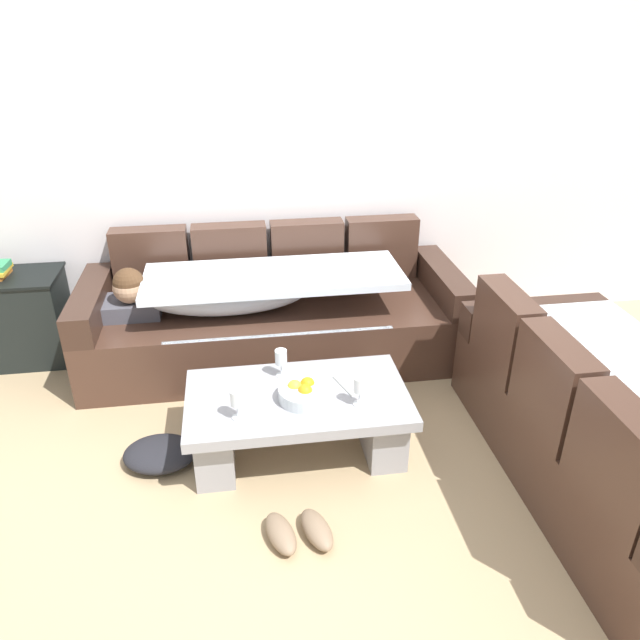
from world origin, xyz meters
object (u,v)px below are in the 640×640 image
(wine_glass_near_left, at_px, (237,399))
(open_magazine, at_px, (364,380))
(fruit_bowl, at_px, (304,392))
(wine_glass_near_right, at_px, (360,386))
(coffee_table, at_px, (298,416))
(couch_along_wall, at_px, (268,316))
(side_cabinet, at_px, (13,319))
(pair_of_shoes, at_px, (299,532))
(couch_near_window, at_px, (611,433))
(crumpled_garment, at_px, (160,454))
(wine_glass_far_back, at_px, (281,358))

(wine_glass_near_left, bearing_deg, open_magazine, 19.24)
(fruit_bowl, height_order, wine_glass_near_right, wine_glass_near_right)
(coffee_table, distance_m, wine_glass_near_left, 0.44)
(coffee_table, bearing_deg, open_magazine, 12.31)
(couch_along_wall, relative_size, side_cabinet, 3.60)
(wine_glass_near_left, distance_m, pair_of_shoes, 0.70)
(couch_near_window, xyz_separation_m, crumpled_garment, (-2.29, 0.52, -0.28))
(wine_glass_far_back, relative_size, side_cabinet, 0.23)
(couch_along_wall, distance_m, wine_glass_near_left, 1.27)
(coffee_table, bearing_deg, crumpled_garment, 179.32)
(couch_near_window, xyz_separation_m, wine_glass_near_left, (-1.85, 0.35, 0.16))
(couch_near_window, relative_size, coffee_table, 1.67)
(pair_of_shoes, bearing_deg, couch_near_window, 4.65)
(couch_near_window, distance_m, wine_glass_near_left, 1.88)
(couch_near_window, relative_size, side_cabinet, 2.78)
(couch_along_wall, height_order, wine_glass_near_right, couch_along_wall)
(couch_near_window, height_order, pair_of_shoes, couch_near_window)
(coffee_table, height_order, wine_glass_far_back, wine_glass_far_back)
(wine_glass_far_back, xyz_separation_m, side_cabinet, (-1.77, 1.10, -0.17))
(couch_along_wall, relative_size, wine_glass_far_back, 15.59)
(couch_near_window, height_order, open_magazine, couch_near_window)
(fruit_bowl, relative_size, wine_glass_near_left, 1.69)
(crumpled_garment, bearing_deg, coffee_table, -0.68)
(couch_along_wall, distance_m, wine_glass_far_back, 0.89)
(side_cabinet, xyz_separation_m, crumpled_garment, (1.08, -1.29, -0.26))
(crumpled_garment, bearing_deg, side_cabinet, 129.89)
(open_magazine, height_order, pair_of_shoes, open_magazine)
(wine_glass_near_right, relative_size, pair_of_shoes, 0.47)
(wine_glass_far_back, bearing_deg, fruit_bowl, -67.73)
(wine_glass_far_back, relative_size, crumpled_garment, 0.42)
(coffee_table, distance_m, fruit_bowl, 0.19)
(side_cabinet, bearing_deg, pair_of_shoes, -47.63)
(fruit_bowl, bearing_deg, couch_near_window, -17.37)
(pair_of_shoes, distance_m, crumpled_garment, 0.95)
(couch_near_window, bearing_deg, wine_glass_near_right, 72.96)
(open_magazine, relative_size, crumpled_garment, 0.70)
(wine_glass_near_left, height_order, crumpled_garment, wine_glass_near_left)
(open_magazine, distance_m, crumpled_garment, 1.19)
(wine_glass_far_back, bearing_deg, couch_along_wall, 91.27)
(wine_glass_near_right, xyz_separation_m, pair_of_shoes, (-0.38, -0.50, -0.45))
(couch_along_wall, relative_size, pair_of_shoes, 7.26)
(wine_glass_near_left, relative_size, side_cabinet, 0.23)
(wine_glass_near_left, bearing_deg, side_cabinet, 136.10)
(open_magazine, xyz_separation_m, crumpled_garment, (-1.15, -0.07, -0.33))
(couch_near_window, relative_size, wine_glass_near_right, 12.07)
(coffee_table, relative_size, wine_glass_near_right, 7.23)
(couch_near_window, xyz_separation_m, fruit_bowl, (-1.49, 0.47, 0.08))
(couch_near_window, height_order, side_cabinet, couch_near_window)
(couch_along_wall, height_order, side_cabinet, couch_along_wall)
(wine_glass_near_right, distance_m, wine_glass_far_back, 0.51)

